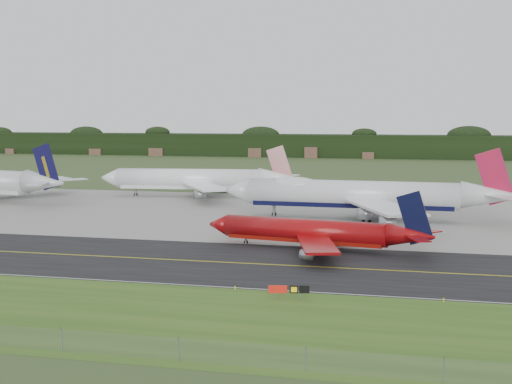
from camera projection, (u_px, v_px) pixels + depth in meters
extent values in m
plane|color=#384A22|center=(243.00, 258.00, 114.58)|extent=(600.00, 600.00, 0.00)
cube|color=#295118|center=(167.00, 318.00, 80.72)|extent=(400.00, 30.00, 0.01)
cube|color=black|center=(237.00, 263.00, 110.71)|extent=(400.00, 32.00, 0.02)
cube|color=gray|center=(298.00, 215.00, 163.94)|extent=(400.00, 78.00, 0.01)
cube|color=gold|center=(237.00, 263.00, 110.71)|extent=(400.00, 0.40, 0.00)
cube|color=silver|center=(207.00, 286.00, 95.71)|extent=(400.00, 0.25, 0.00)
plane|color=slate|center=(120.00, 345.00, 68.02)|extent=(320.00, 0.00, 320.00)
cylinder|color=slate|center=(120.00, 345.00, 68.02)|extent=(0.10, 0.10, 2.20)
cube|color=black|center=(370.00, 146.00, 380.04)|extent=(700.00, 24.00, 12.00)
cylinder|color=silver|center=(352.00, 194.00, 156.16)|extent=(46.11, 6.93, 5.84)
cube|color=black|center=(351.00, 202.00, 156.37)|extent=(43.78, 5.42, 2.04)
cone|color=silver|center=(238.00, 191.00, 162.64)|extent=(5.89, 5.97, 5.84)
cone|color=silver|center=(491.00, 196.00, 148.83)|extent=(12.27, 6.13, 5.84)
ellipsoid|color=silver|center=(294.00, 185.00, 159.21)|extent=(12.03, 5.25, 3.72)
cube|color=silver|center=(384.00, 207.00, 141.75)|extent=(18.04, 27.17, 0.50)
cube|color=silver|center=(392.00, 193.00, 166.79)|extent=(19.00, 27.00, 0.50)
cube|color=#B01437|center=(495.00, 177.00, 148.24)|extent=(8.40, 0.67, 12.10)
cylinder|color=gray|center=(366.00, 214.00, 143.37)|extent=(3.25, 2.53, 2.45)
cylinder|color=gray|center=(377.00, 200.00, 167.32)|extent=(3.25, 2.53, 2.45)
cylinder|color=gray|center=(388.00, 223.00, 131.16)|extent=(3.25, 2.53, 2.45)
cylinder|color=gray|center=(402.00, 195.00, 176.88)|extent=(3.25, 2.53, 2.45)
cylinder|color=black|center=(274.00, 214.00, 161.10)|extent=(1.06, 0.50, 1.05)
cylinder|color=slate|center=(367.00, 213.00, 152.55)|extent=(0.84, 0.84, 3.91)
cylinder|color=black|center=(367.00, 220.00, 152.71)|extent=(1.06, 0.55, 1.05)
cylinder|color=slate|center=(370.00, 209.00, 158.73)|extent=(0.84, 0.84, 3.91)
cylinder|color=black|center=(370.00, 215.00, 158.89)|extent=(1.06, 0.55, 1.05)
cylinder|color=maroon|center=(304.00, 230.00, 122.16)|extent=(29.13, 8.88, 3.91)
cube|color=maroon|center=(304.00, 238.00, 122.30)|extent=(27.54, 7.67, 1.37)
cone|color=maroon|center=(219.00, 225.00, 128.54)|extent=(4.24, 4.48, 3.91)
cone|color=maroon|center=(411.00, 236.00, 114.96)|extent=(8.19, 5.18, 3.91)
cube|color=maroon|center=(317.00, 244.00, 112.94)|extent=(9.20, 16.89, 0.44)
cube|color=maroon|center=(345.00, 229.00, 127.63)|extent=(13.51, 16.17, 0.44)
cube|color=black|center=(415.00, 218.00, 114.42)|extent=(6.13, 1.38, 8.90)
cylinder|color=gray|center=(307.00, 255.00, 109.66)|extent=(2.39, 1.99, 1.64)
cylinder|color=gray|center=(350.00, 232.00, 131.38)|extent=(2.39, 1.99, 1.64)
cylinder|color=black|center=(246.00, 242.00, 126.77)|extent=(0.75, 0.43, 0.70)
cylinder|color=slate|center=(313.00, 246.00, 119.52)|extent=(0.63, 0.63, 2.02)
cylinder|color=black|center=(313.00, 250.00, 119.59)|extent=(0.75, 0.47, 0.70)
cylinder|color=slate|center=(321.00, 242.00, 123.45)|extent=(0.63, 0.63, 2.02)
cylinder|color=black|center=(321.00, 245.00, 123.52)|extent=(0.75, 0.47, 0.70)
cone|color=silver|center=(45.00, 182.00, 179.02)|extent=(12.60, 8.20, 5.92)
cube|color=silver|center=(22.00, 181.00, 199.42)|extent=(22.18, 25.83, 0.52)
cube|color=#0D0C36|center=(46.00, 167.00, 178.31)|extent=(8.21, 2.18, 11.95)
cylinder|color=gray|center=(12.00, 186.00, 200.54)|extent=(3.68, 3.10, 2.49)
cylinder|color=gray|center=(54.00, 183.00, 208.59)|extent=(3.68, 3.10, 2.49)
cylinder|color=white|center=(188.00, 179.00, 198.49)|extent=(40.03, 10.13, 5.51)
cube|color=white|center=(188.00, 185.00, 198.68)|extent=(37.90, 8.53, 1.93)
cone|color=white|center=(111.00, 178.00, 200.99)|extent=(5.57, 6.05, 5.51)
cone|color=white|center=(278.00, 178.00, 195.63)|extent=(11.04, 6.70, 5.51)
cube|color=white|center=(205.00, 186.00, 186.59)|extent=(18.04, 23.09, 0.49)
cube|color=white|center=(219.00, 179.00, 209.03)|extent=(13.91, 23.82, 0.49)
cube|color=#9D0B12|center=(280.00, 165.00, 195.17)|extent=(7.60, 1.33, 10.95)
cylinder|color=gray|center=(200.00, 194.00, 181.43)|extent=(3.26, 2.65, 2.31)
cylinder|color=gray|center=(221.00, 182.00, 214.60)|extent=(3.26, 2.65, 2.31)
cylinder|color=black|center=(136.00, 194.00, 200.68)|extent=(1.04, 0.56, 0.99)
cylinder|color=slate|center=(197.00, 192.00, 195.51)|extent=(0.86, 0.86, 3.48)
cylinder|color=black|center=(197.00, 197.00, 195.64)|extent=(1.04, 0.61, 0.99)
cylinder|color=slate|center=(201.00, 190.00, 201.49)|extent=(0.86, 0.86, 3.48)
cylinder|color=black|center=(202.00, 194.00, 201.63)|extent=(1.04, 0.61, 0.99)
cylinder|color=slate|center=(275.00, 296.00, 89.15)|extent=(0.13, 0.13, 0.75)
cylinder|color=slate|center=(301.00, 296.00, 89.08)|extent=(0.13, 0.13, 0.75)
cube|color=#9E140C|center=(278.00, 289.00, 89.05)|extent=(2.35, 0.68, 0.97)
cube|color=black|center=(294.00, 289.00, 89.01)|extent=(1.09, 0.41, 0.97)
cube|color=black|center=(304.00, 289.00, 88.98)|extent=(1.30, 0.46, 0.97)
cylinder|color=yellow|center=(235.00, 288.00, 93.79)|extent=(0.16, 0.16, 0.50)
cylinder|color=yellow|center=(444.00, 300.00, 87.73)|extent=(0.16, 0.16, 0.50)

